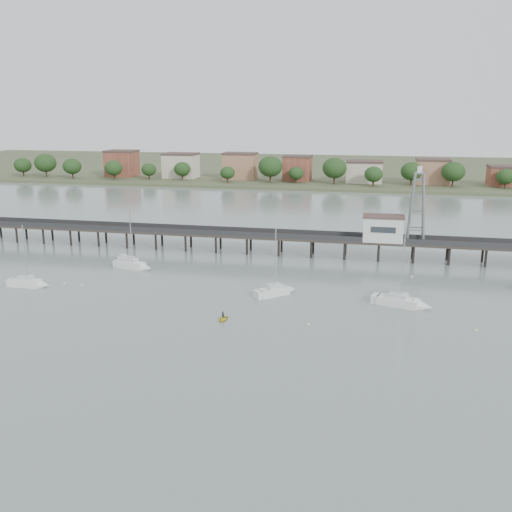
{
  "coord_description": "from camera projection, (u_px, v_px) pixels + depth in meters",
  "views": [
    {
      "loc": [
        23.26,
        -58.35,
        30.32
      ],
      "look_at": [
        1.94,
        42.0,
        4.0
      ],
      "focal_mm": 40.0,
      "sensor_mm": 36.0,
      "label": 1
    }
  ],
  "objects": [
    {
      "name": "white_tender",
      "position": [
        126.0,
        258.0,
        118.72
      ],
      "size": [
        3.41,
        1.61,
        1.29
      ],
      "rotation": [
        0.0,
        0.0,
        -0.07
      ],
      "color": "white",
      "rests_on": "ground"
    },
    {
      "name": "yellow_dinghy",
      "position": [
        223.0,
        320.0,
        84.84
      ],
      "size": [
        1.77,
        0.73,
        2.4
      ],
      "primitive_type": "imported",
      "rotation": [
        0.0,
        0.0,
        -0.14
      ],
      "color": "yellow",
      "rests_on": "ground"
    },
    {
      "name": "mooring_buoys",
      "position": [
        259.0,
        298.0,
        94.71
      ],
      "size": [
        69.41,
        29.01,
        0.39
      ],
      "color": "beige",
      "rests_on": "ground"
    },
    {
      "name": "lattice_tower",
      "position": [
        417.0,
        208.0,
        115.26
      ],
      "size": [
        3.2,
        3.2,
        15.5
      ],
      "color": "slate",
      "rests_on": "ground"
    },
    {
      "name": "pier",
      "position": [
        264.0,
        236.0,
        123.41
      ],
      "size": [
        150.0,
        5.0,
        5.5
      ],
      "color": "#2D2823",
      "rests_on": "ground"
    },
    {
      "name": "ground_plane",
      "position": [
        166.0,
        374.0,
        67.5
      ],
      "size": [
        500.0,
        500.0,
        0.0
      ],
      "primitive_type": "plane",
      "color": "slate",
      "rests_on": "ground"
    },
    {
      "name": "far_shore",
      "position": [
        332.0,
        169.0,
        294.19
      ],
      "size": [
        500.0,
        170.0,
        10.4
      ],
      "color": "#475133",
      "rests_on": "ground"
    },
    {
      "name": "dinghy_occupant",
      "position": [
        223.0,
        320.0,
        84.84
      ],
      "size": [
        0.42,
        1.13,
        0.27
      ],
      "primitive_type": "imported",
      "rotation": [
        0.0,
        0.0,
        3.15
      ],
      "color": "black",
      "rests_on": "ground"
    },
    {
      "name": "sailboat_b",
      "position": [
        136.0,
        266.0,
        112.0
      ],
      "size": [
        8.03,
        3.9,
        12.81
      ],
      "rotation": [
        0.0,
        0.0,
        -0.22
      ],
      "color": "white",
      "rests_on": "ground"
    },
    {
      "name": "sailboat_a",
      "position": [
        31.0,
        283.0,
        100.57
      ],
      "size": [
        7.09,
        2.43,
        11.68
      ],
      "rotation": [
        0.0,
        0.0,
        0.06
      ],
      "color": "white",
      "rests_on": "ground"
    },
    {
      "name": "sailboat_d",
      "position": [
        407.0,
        303.0,
        90.33
      ],
      "size": [
        9.05,
        4.87,
        14.31
      ],
      "rotation": [
        0.0,
        0.0,
        -0.28
      ],
      "color": "white",
      "rests_on": "ground"
    },
    {
      "name": "sailboat_c",
      "position": [
        279.0,
        291.0,
        96.45
      ],
      "size": [
        6.75,
        6.44,
        12.04
      ],
      "rotation": [
        0.0,
        0.0,
        0.74
      ],
      "color": "white",
      "rests_on": "ground"
    },
    {
      "name": "pier_building",
      "position": [
        383.0,
        228.0,
        117.66
      ],
      "size": [
        8.4,
        5.4,
        5.3
      ],
      "color": "silver",
      "rests_on": "ground"
    }
  ]
}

